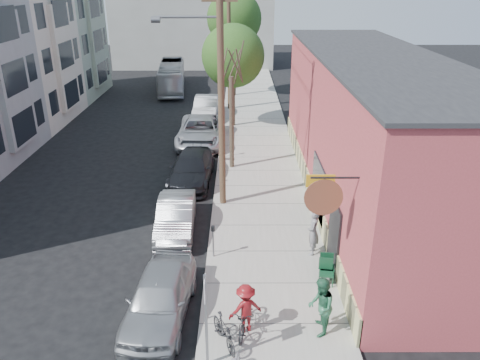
{
  "coord_description": "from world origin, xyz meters",
  "views": [
    {
      "loc": [
        3.19,
        -14.99,
        9.54
      ],
      "look_at": [
        3.23,
        3.58,
        1.5
      ],
      "focal_mm": 35.0,
      "sensor_mm": 36.0,
      "label": 1
    }
  ],
  "objects_px": {
    "tree_bare": "(232,123)",
    "car_1": "(176,216)",
    "parking_meter_near": "(213,236)",
    "tree_leafy_far": "(234,19)",
    "cyclist": "(246,308)",
    "sign_post": "(206,312)",
    "tree_leafy_mid": "(233,56)",
    "patio_chair_a": "(326,273)",
    "patron_grey": "(313,232)",
    "parked_bike_a": "(224,331)",
    "patron_green": "(321,307)",
    "car_0": "(160,297)",
    "car_4": "(207,107)",
    "car_2": "(192,169)",
    "patio_chair_b": "(327,267)",
    "bus": "(172,77)",
    "car_3": "(200,131)",
    "utility_pole_near": "(220,87)",
    "parking_meter_far": "(222,143)"
  },
  "relations": [
    {
      "from": "patio_chair_b",
      "to": "car_4",
      "type": "xyz_separation_m",
      "value": [
        -5.36,
        20.37,
        0.21
      ]
    },
    {
      "from": "car_2",
      "to": "tree_leafy_far",
      "type": "bearing_deg",
      "value": 86.66
    },
    {
      "from": "car_2",
      "to": "car_3",
      "type": "distance_m",
      "value": 5.94
    },
    {
      "from": "patio_chair_b",
      "to": "patron_green",
      "type": "bearing_deg",
      "value": -96.36
    },
    {
      "from": "tree_leafy_far",
      "to": "patio_chair_b",
      "type": "bearing_deg",
      "value": -82.98
    },
    {
      "from": "cyclist",
      "to": "car_2",
      "type": "distance_m",
      "value": 11.37
    },
    {
      "from": "car_0",
      "to": "bus",
      "type": "relative_size",
      "value": 0.47
    },
    {
      "from": "parking_meter_near",
      "to": "tree_leafy_far",
      "type": "xyz_separation_m",
      "value": [
        0.55,
        25.88,
        5.47
      ]
    },
    {
      "from": "patron_grey",
      "to": "tree_leafy_mid",
      "type": "bearing_deg",
      "value": -156.73
    },
    {
      "from": "tree_leafy_mid",
      "to": "patio_chair_a",
      "type": "bearing_deg",
      "value": -79.91
    },
    {
      "from": "parking_meter_near",
      "to": "tree_leafy_mid",
      "type": "distance_m",
      "value": 17.13
    },
    {
      "from": "patron_green",
      "to": "car_0",
      "type": "xyz_separation_m",
      "value": [
        -4.68,
        0.87,
        -0.31
      ]
    },
    {
      "from": "tree_bare",
      "to": "car_1",
      "type": "bearing_deg",
      "value": -107.87
    },
    {
      "from": "sign_post",
      "to": "tree_leafy_mid",
      "type": "relative_size",
      "value": 0.41
    },
    {
      "from": "car_4",
      "to": "tree_leafy_mid",
      "type": "bearing_deg",
      "value": -47.3
    },
    {
      "from": "utility_pole_near",
      "to": "patio_chair_a",
      "type": "bearing_deg",
      "value": -59.3
    },
    {
      "from": "utility_pole_near",
      "to": "bus",
      "type": "distance_m",
      "value": 24.64
    },
    {
      "from": "tree_leafy_far",
      "to": "car_0",
      "type": "xyz_separation_m",
      "value": [
        -2.0,
        -29.03,
        -5.71
      ]
    },
    {
      "from": "tree_leafy_far",
      "to": "bus",
      "type": "bearing_deg",
      "value": 158.07
    },
    {
      "from": "parked_bike_a",
      "to": "car_3",
      "type": "relative_size",
      "value": 0.25
    },
    {
      "from": "tree_leafy_mid",
      "to": "patio_chair_a",
      "type": "relative_size",
      "value": 7.69
    },
    {
      "from": "utility_pole_near",
      "to": "tree_bare",
      "type": "xyz_separation_m",
      "value": [
        0.41,
        4.39,
        -2.83
      ]
    },
    {
      "from": "tree_leafy_mid",
      "to": "patio_chair_b",
      "type": "xyz_separation_m",
      "value": [
        3.36,
        -18.07,
        -4.25
      ]
    },
    {
      "from": "patron_green",
      "to": "tree_leafy_far",
      "type": "bearing_deg",
      "value": -167.33
    },
    {
      "from": "tree_bare",
      "to": "patron_grey",
      "type": "xyz_separation_m",
      "value": [
        3.09,
        -8.68,
        -1.54
      ]
    },
    {
      "from": "cyclist",
      "to": "sign_post",
      "type": "bearing_deg",
      "value": 30.84
    },
    {
      "from": "patron_green",
      "to": "parked_bike_a",
      "type": "xyz_separation_m",
      "value": [
        -2.71,
        -0.48,
        -0.45
      ]
    },
    {
      "from": "parking_meter_near",
      "to": "car_2",
      "type": "xyz_separation_m",
      "value": [
        -1.45,
        7.16,
        -0.26
      ]
    },
    {
      "from": "tree_leafy_far",
      "to": "car_1",
      "type": "xyz_separation_m",
      "value": [
        -2.18,
        -23.75,
        -5.77
      ]
    },
    {
      "from": "car_4",
      "to": "parked_bike_a",
      "type": "bearing_deg",
      "value": -83.57
    },
    {
      "from": "car_0",
      "to": "car_3",
      "type": "xyz_separation_m",
      "value": [
        0.0,
        16.25,
        0.08
      ]
    },
    {
      "from": "patio_chair_b",
      "to": "car_1",
      "type": "xyz_separation_m",
      "value": [
        -5.54,
        3.52,
        0.09
      ]
    },
    {
      "from": "parking_meter_far",
      "to": "patron_green",
      "type": "height_order",
      "value": "patron_green"
    },
    {
      "from": "parked_bike_a",
      "to": "bus",
      "type": "relative_size",
      "value": 0.16
    },
    {
      "from": "utility_pole_near",
      "to": "car_4",
      "type": "relative_size",
      "value": 2.06
    },
    {
      "from": "patron_grey",
      "to": "car_2",
      "type": "distance_m",
      "value": 8.63
    },
    {
      "from": "patio_chair_a",
      "to": "car_2",
      "type": "xyz_separation_m",
      "value": [
        -5.27,
        8.87,
        0.13
      ]
    },
    {
      "from": "tree_leafy_mid",
      "to": "car_2",
      "type": "bearing_deg",
      "value": -101.86
    },
    {
      "from": "patron_grey",
      "to": "sign_post",
      "type": "bearing_deg",
      "value": -20.54
    },
    {
      "from": "car_4",
      "to": "patio_chair_b",
      "type": "bearing_deg",
      "value": -73.63
    },
    {
      "from": "patio_chair_b",
      "to": "patron_green",
      "type": "height_order",
      "value": "patron_green"
    },
    {
      "from": "patio_chair_a",
      "to": "tree_bare",
      "type": "bearing_deg",
      "value": 115.93
    },
    {
      "from": "car_2",
      "to": "tree_leafy_mid",
      "type": "bearing_deg",
      "value": 80.9
    },
    {
      "from": "sign_post",
      "to": "parking_meter_far",
      "type": "relative_size",
      "value": 2.26
    },
    {
      "from": "tree_bare",
      "to": "patron_grey",
      "type": "bearing_deg",
      "value": -70.41
    },
    {
      "from": "tree_leafy_far",
      "to": "parked_bike_a",
      "type": "distance_m",
      "value": 30.93
    },
    {
      "from": "cyclist",
      "to": "parked_bike_a",
      "type": "distance_m",
      "value": 0.89
    },
    {
      "from": "tree_bare",
      "to": "car_1",
      "type": "distance_m",
      "value": 7.35
    },
    {
      "from": "patron_green",
      "to": "sign_post",
      "type": "bearing_deg",
      "value": -61.63
    },
    {
      "from": "patio_chair_a",
      "to": "cyclist",
      "type": "xyz_separation_m",
      "value": [
        -2.7,
        -2.21,
        0.33
      ]
    }
  ]
}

